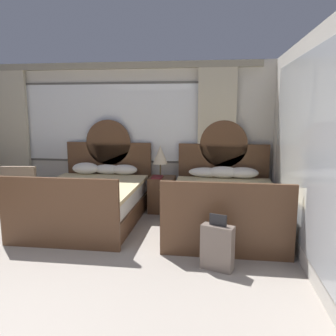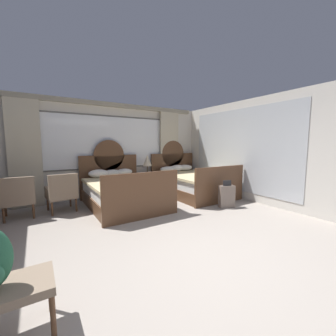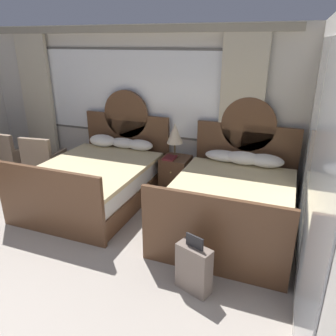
{
  "view_description": "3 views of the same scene",
  "coord_description": "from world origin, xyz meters",
  "px_view_note": "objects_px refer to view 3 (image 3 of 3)",
  "views": [
    {
      "loc": [
        1.98,
        -2.03,
        1.83
      ],
      "look_at": [
        1.36,
        2.48,
        1.04
      ],
      "focal_mm": 36.34,
      "sensor_mm": 36.0,
      "label": 1
    },
    {
      "loc": [
        -1.79,
        -1.73,
        1.51
      ],
      "look_at": [
        0.82,
        2.41,
        0.96
      ],
      "focal_mm": 22.46,
      "sensor_mm": 36.0,
      "label": 2
    },
    {
      "loc": [
        2.78,
        -0.95,
        2.45
      ],
      "look_at": [
        1.36,
        2.72,
        0.9
      ],
      "focal_mm": 34.92,
      "sensor_mm": 36.0,
      "label": 3
    }
  ],
  "objects_px": {
    "nightstand_between_beds": "(176,175)",
    "table_lamp_on_nightstand": "(175,134)",
    "bed_near_mirror": "(232,200)",
    "armchair_by_window_left": "(43,158)",
    "suitcase_on_floor": "(194,269)",
    "book_on_nightstand": "(170,158)",
    "armchair_by_window_centre": "(9,153)",
    "bed_near_window": "(98,178)"
  },
  "relations": [
    {
      "from": "table_lamp_on_nightstand",
      "to": "armchair_by_window_centre",
      "type": "relative_size",
      "value": 0.65
    },
    {
      "from": "suitcase_on_floor",
      "to": "armchair_by_window_centre",
      "type": "bearing_deg",
      "value": 157.64
    },
    {
      "from": "bed_near_window",
      "to": "book_on_nightstand",
      "type": "distance_m",
      "value": 1.21
    },
    {
      "from": "suitcase_on_floor",
      "to": "bed_near_mirror",
      "type": "bearing_deg",
      "value": 85.92
    },
    {
      "from": "bed_near_window",
      "to": "armchair_by_window_centre",
      "type": "height_order",
      "value": "bed_near_window"
    },
    {
      "from": "table_lamp_on_nightstand",
      "to": "suitcase_on_floor",
      "type": "bearing_deg",
      "value": -65.24
    },
    {
      "from": "book_on_nightstand",
      "to": "suitcase_on_floor",
      "type": "distance_m",
      "value": 2.35
    },
    {
      "from": "bed_near_window",
      "to": "book_on_nightstand",
      "type": "bearing_deg",
      "value": 30.32
    },
    {
      "from": "bed_near_window",
      "to": "armchair_by_window_left",
      "type": "bearing_deg",
      "value": 169.31
    },
    {
      "from": "nightstand_between_beds",
      "to": "book_on_nightstand",
      "type": "bearing_deg",
      "value": -127.24
    },
    {
      "from": "suitcase_on_floor",
      "to": "bed_near_window",
      "type": "bearing_deg",
      "value": 144.54
    },
    {
      "from": "bed_near_mirror",
      "to": "book_on_nightstand",
      "type": "relative_size",
      "value": 8.67
    },
    {
      "from": "nightstand_between_beds",
      "to": "table_lamp_on_nightstand",
      "type": "height_order",
      "value": "table_lamp_on_nightstand"
    },
    {
      "from": "armchair_by_window_left",
      "to": "bed_near_mirror",
      "type": "bearing_deg",
      "value": -3.98
    },
    {
      "from": "table_lamp_on_nightstand",
      "to": "armchair_by_window_left",
      "type": "distance_m",
      "value": 2.48
    },
    {
      "from": "book_on_nightstand",
      "to": "suitcase_on_floor",
      "type": "xyz_separation_m",
      "value": [
        1.05,
        -2.07,
        -0.38
      ]
    },
    {
      "from": "bed_near_mirror",
      "to": "book_on_nightstand",
      "type": "height_order",
      "value": "bed_near_mirror"
    },
    {
      "from": "table_lamp_on_nightstand",
      "to": "suitcase_on_floor",
      "type": "distance_m",
      "value": 2.54
    },
    {
      "from": "bed_near_window",
      "to": "suitcase_on_floor",
      "type": "relative_size",
      "value": 3.42
    },
    {
      "from": "book_on_nightstand",
      "to": "armchair_by_window_left",
      "type": "relative_size",
      "value": 0.3
    },
    {
      "from": "armchair_by_window_left",
      "to": "suitcase_on_floor",
      "type": "relative_size",
      "value": 1.33
    },
    {
      "from": "bed_near_window",
      "to": "table_lamp_on_nightstand",
      "type": "xyz_separation_m",
      "value": [
        1.05,
        0.73,
        0.66
      ]
    },
    {
      "from": "bed_near_mirror",
      "to": "suitcase_on_floor",
      "type": "bearing_deg",
      "value": -94.08
    },
    {
      "from": "armchair_by_window_centre",
      "to": "bed_near_window",
      "type": "bearing_deg",
      "value": -6.67
    },
    {
      "from": "bed_near_mirror",
      "to": "armchair_by_window_centre",
      "type": "distance_m",
      "value": 4.3
    },
    {
      "from": "bed_near_window",
      "to": "bed_near_mirror",
      "type": "height_order",
      "value": "same"
    },
    {
      "from": "nightstand_between_beds",
      "to": "armchair_by_window_left",
      "type": "xyz_separation_m",
      "value": [
        -2.4,
        -0.44,
        0.14
      ]
    },
    {
      "from": "book_on_nightstand",
      "to": "armchair_by_window_centre",
      "type": "height_order",
      "value": "armchair_by_window_centre"
    },
    {
      "from": "bed_near_window",
      "to": "armchair_by_window_left",
      "type": "relative_size",
      "value": 2.58
    },
    {
      "from": "armchair_by_window_centre",
      "to": "suitcase_on_floor",
      "type": "height_order",
      "value": "armchair_by_window_centre"
    },
    {
      "from": "bed_near_window",
      "to": "bed_near_mirror",
      "type": "xyz_separation_m",
      "value": [
        2.17,
        0.01,
        0.0
      ]
    },
    {
      "from": "nightstand_between_beds",
      "to": "bed_near_mirror",
      "type": "bearing_deg",
      "value": -32.1
    },
    {
      "from": "book_on_nightstand",
      "to": "nightstand_between_beds",
      "type": "bearing_deg",
      "value": 52.76
    },
    {
      "from": "bed_near_window",
      "to": "nightstand_between_beds",
      "type": "relative_size",
      "value": 3.56
    },
    {
      "from": "armchair_by_window_left",
      "to": "suitcase_on_floor",
      "type": "distance_m",
      "value": 3.8
    },
    {
      "from": "bed_near_window",
      "to": "bed_near_mirror",
      "type": "bearing_deg",
      "value": 0.14
    },
    {
      "from": "suitcase_on_floor",
      "to": "table_lamp_on_nightstand",
      "type": "bearing_deg",
      "value": 114.76
    },
    {
      "from": "bed_near_window",
      "to": "book_on_nightstand",
      "type": "relative_size",
      "value": 8.67
    },
    {
      "from": "book_on_nightstand",
      "to": "armchair_by_window_left",
      "type": "xyz_separation_m",
      "value": [
        -2.33,
        -0.35,
        -0.19
      ]
    },
    {
      "from": "armchair_by_window_left",
      "to": "bed_near_window",
      "type": "bearing_deg",
      "value": -10.69
    },
    {
      "from": "book_on_nightstand",
      "to": "armchair_by_window_centre",
      "type": "distance_m",
      "value": 3.16
    },
    {
      "from": "nightstand_between_beds",
      "to": "suitcase_on_floor",
      "type": "xyz_separation_m",
      "value": [
        0.98,
        -2.16,
        -0.05
      ]
    }
  ]
}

